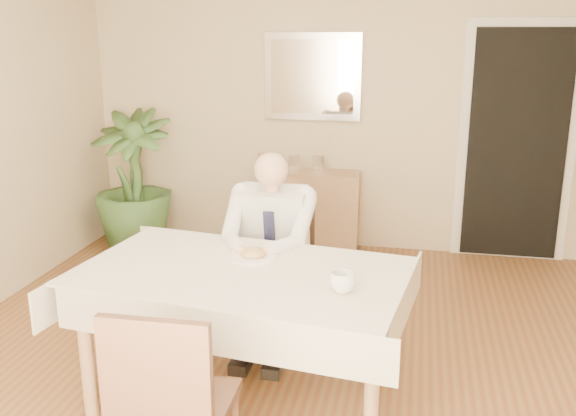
% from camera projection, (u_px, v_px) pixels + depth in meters
% --- Properties ---
extents(room, '(5.00, 5.02, 2.60)m').
position_uv_depth(room, '(275.00, 162.00, 3.34)').
color(room, brown).
rests_on(room, ground).
extents(doorway, '(0.96, 0.07, 2.10)m').
position_uv_depth(doorway, '(516.00, 146.00, 5.45)').
color(doorway, white).
rests_on(doorway, ground).
extents(mirror, '(0.86, 0.04, 0.76)m').
position_uv_depth(mirror, '(312.00, 77.00, 5.64)').
color(mirror, silver).
rests_on(mirror, room).
extents(dining_table, '(1.85, 1.24, 0.75)m').
position_uv_depth(dining_table, '(242.00, 285.00, 3.37)').
color(dining_table, '#A07E56').
rests_on(dining_table, ground).
extents(chair_far, '(0.46, 0.46, 0.94)m').
position_uv_depth(chair_far, '(278.00, 254.00, 4.24)').
color(chair_far, '#3B2719').
rests_on(chair_far, ground).
extents(chair_near, '(0.45, 0.45, 0.94)m').
position_uv_depth(chair_near, '(169.00, 400.00, 2.58)').
color(chair_near, '#3B2719').
rests_on(chair_near, ground).
extents(seated_man, '(0.48, 0.72, 1.24)m').
position_uv_depth(seated_man, '(268.00, 245.00, 3.93)').
color(seated_man, silver).
rests_on(seated_man, ground).
extents(plate, '(0.26, 0.26, 0.02)m').
position_uv_depth(plate, '(253.00, 257.00, 3.52)').
color(plate, white).
rests_on(plate, dining_table).
extents(food, '(0.14, 0.14, 0.06)m').
position_uv_depth(food, '(253.00, 253.00, 3.51)').
color(food, olive).
rests_on(food, dining_table).
extents(knife, '(0.01, 0.13, 0.01)m').
position_uv_depth(knife, '(258.00, 258.00, 3.45)').
color(knife, silver).
rests_on(knife, dining_table).
extents(fork, '(0.01, 0.13, 0.01)m').
position_uv_depth(fork, '(243.00, 257.00, 3.47)').
color(fork, silver).
rests_on(fork, dining_table).
extents(coffee_mug, '(0.13, 0.13, 0.10)m').
position_uv_depth(coffee_mug, '(343.00, 282.00, 3.06)').
color(coffee_mug, white).
rests_on(coffee_mug, dining_table).
extents(sideboard, '(0.92, 0.34, 0.73)m').
position_uv_depth(sideboard, '(308.00, 211.00, 5.83)').
color(sideboard, '#A07E56').
rests_on(sideboard, ground).
extents(photo_frame_left, '(0.10, 0.02, 0.14)m').
position_uv_depth(photo_frame_left, '(263.00, 160.00, 5.86)').
color(photo_frame_left, silver).
rests_on(photo_frame_left, sideboard).
extents(photo_frame_center, '(0.10, 0.02, 0.14)m').
position_uv_depth(photo_frame_center, '(295.00, 163.00, 5.74)').
color(photo_frame_center, silver).
rests_on(photo_frame_center, sideboard).
extents(photo_frame_right, '(0.10, 0.02, 0.14)m').
position_uv_depth(photo_frame_right, '(318.00, 163.00, 5.74)').
color(photo_frame_right, silver).
rests_on(photo_frame_right, sideboard).
extents(potted_palm, '(0.74, 0.74, 1.27)m').
position_uv_depth(potted_palm, '(133.00, 181.00, 5.78)').
color(potted_palm, '#2E4D21').
rests_on(potted_palm, ground).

